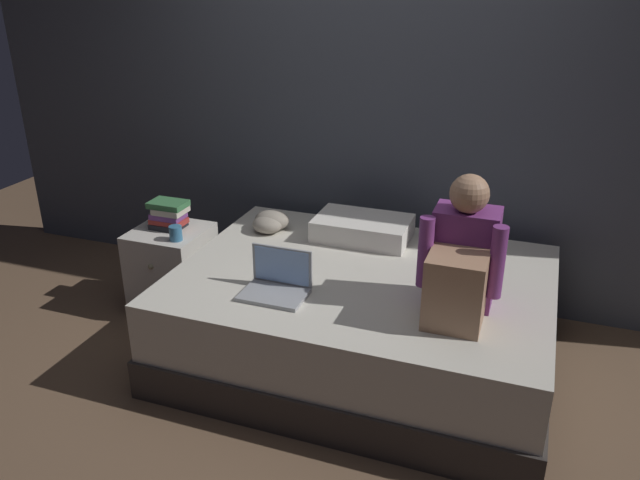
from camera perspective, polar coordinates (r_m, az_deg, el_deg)
ground_plane at (r=3.46m, az=-1.04°, el=-12.58°), size 8.00×8.00×0.00m
wall_back at (r=3.99m, az=5.17°, el=13.54°), size 5.60×0.10×2.70m
bed at (r=3.50m, az=3.79°, el=-6.99°), size 2.00×1.50×0.53m
nightstand at (r=4.12m, az=-13.19°, el=-2.57°), size 0.44×0.46×0.54m
person_sitting at (r=2.97m, az=12.66°, el=-1.99°), size 0.39×0.44×0.66m
laptop at (r=3.15m, az=-3.91°, el=-3.89°), size 0.32×0.23×0.22m
pillow at (r=3.77m, az=3.88°, el=1.06°), size 0.56×0.36×0.13m
book_stack at (r=4.01m, az=-13.52°, el=2.25°), size 0.23×0.17×0.17m
mug at (r=3.83m, az=-12.92°, el=0.60°), size 0.08×0.08×0.09m
clothes_pile at (r=3.89m, az=-4.54°, el=1.64°), size 0.22×0.23×0.12m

